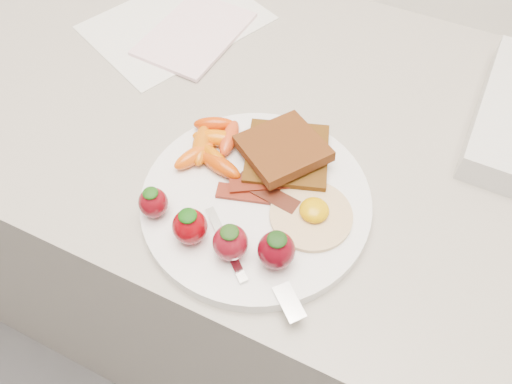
% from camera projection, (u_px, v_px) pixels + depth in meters
% --- Properties ---
extents(counter, '(2.00, 0.60, 0.90)m').
position_uv_depth(counter, '(290.00, 270.00, 1.04)').
color(counter, gray).
rests_on(counter, ground).
extents(plate, '(0.27, 0.27, 0.02)m').
position_uv_depth(plate, '(256.00, 201.00, 0.59)').
color(plate, white).
rests_on(plate, counter).
extents(toast_lower, '(0.12, 0.12, 0.01)m').
position_uv_depth(toast_lower, '(287.00, 155.00, 0.61)').
color(toast_lower, black).
rests_on(toast_lower, plate).
extents(toast_upper, '(0.13, 0.13, 0.02)m').
position_uv_depth(toast_upper, '(283.00, 148.00, 0.60)').
color(toast_upper, black).
rests_on(toast_upper, toast_lower).
extents(fried_egg, '(0.10, 0.10, 0.02)m').
position_uv_depth(fried_egg, '(312.00, 214.00, 0.56)').
color(fried_egg, beige).
rests_on(fried_egg, plate).
extents(bacon_strips, '(0.10, 0.07, 0.01)m').
position_uv_depth(bacon_strips, '(260.00, 190.00, 0.58)').
color(bacon_strips, '#4C1F0D').
rests_on(bacon_strips, plate).
extents(baby_carrots, '(0.10, 0.11, 0.02)m').
position_uv_depth(baby_carrots, '(213.00, 146.00, 0.61)').
color(baby_carrots, '#E26300').
rests_on(baby_carrots, plate).
extents(strawberries, '(0.19, 0.05, 0.05)m').
position_uv_depth(strawberries, '(219.00, 233.00, 0.53)').
color(strawberries, '#630710').
rests_on(strawberries, plate).
extents(fork, '(0.15, 0.09, 0.00)m').
position_uv_depth(fork, '(254.00, 269.00, 0.53)').
color(fork, silver).
rests_on(fork, plate).
extents(paper_sheet, '(0.29, 0.32, 0.00)m').
position_uv_depth(paper_sheet, '(177.00, 23.00, 0.80)').
color(paper_sheet, white).
rests_on(paper_sheet, counter).
extents(notepad, '(0.13, 0.19, 0.01)m').
position_uv_depth(notepad, '(195.00, 34.00, 0.77)').
color(notepad, '#FFD4E0').
rests_on(notepad, paper_sheet).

